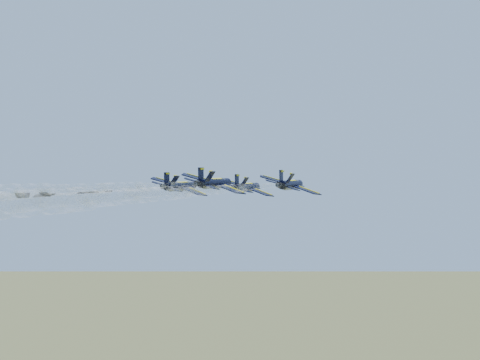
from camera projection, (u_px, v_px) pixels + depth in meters
The scene contains 5 objects.
jet_lead at pixel (248, 187), 119.68m from camera, with size 11.12×15.30×4.50m.
jet_left at pixel (181, 186), 114.16m from camera, with size 11.12×15.30×4.50m.
jet_right at pixel (291, 185), 107.52m from camera, with size 11.12×15.30×4.50m.
jet_slot at pixel (215, 183), 101.56m from camera, with size 11.12×15.30×4.50m.
smoke_trail_right at pixel (28, 142), 40.26m from camera, with size 19.71×94.37×2.92m.
Camera 1 is at (51.97, -95.27, 102.62)m, focal length 45.00 mm.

